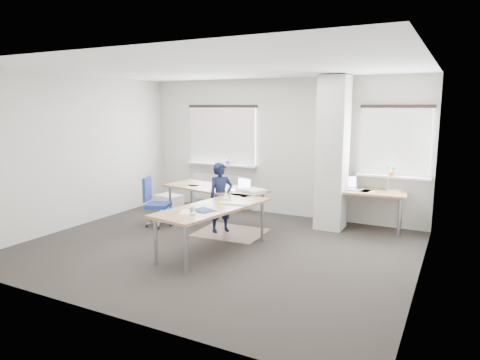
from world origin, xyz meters
The scene contains 8 objects.
ground centered at (0.00, 0.00, 0.00)m, with size 6.00×6.00×0.00m, color black.
room_shell centered at (0.18, 0.45, 1.75)m, with size 6.04×5.04×2.82m.
floor_mat centered at (-0.20, 0.82, 0.00)m, with size 1.17×0.99×0.01m, color #846748.
white_crate centered at (-2.21, 1.70, 0.17)m, with size 0.55×0.39×0.33m, color white.
desk_main centered at (-0.28, 0.46, 0.69)m, with size 2.40×2.97×0.96m.
desk_side centered at (1.89, 2.15, 0.69)m, with size 1.45×0.81×1.22m.
task_chair centered at (-1.63, 0.53, 0.26)m, with size 0.54×0.52×0.93m.
person centered at (-0.38, 0.79, 0.63)m, with size 0.46×0.30×1.26m, color black.
Camera 1 is at (3.38, -5.68, 2.24)m, focal length 32.00 mm.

